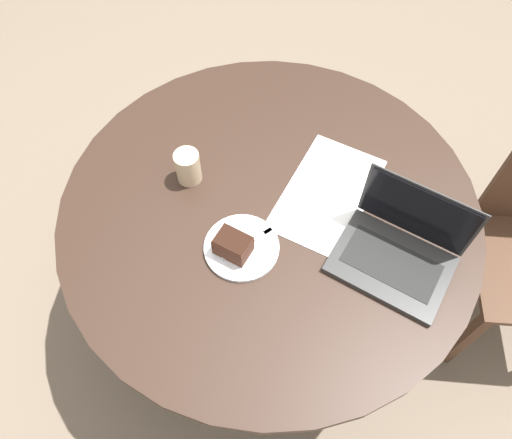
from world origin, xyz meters
The scene contains 8 objects.
ground_plane centered at (0.00, 0.00, 0.00)m, with size 12.00×12.00×0.00m, color #6B5B4C.
dining_table centered at (0.00, 0.00, 0.59)m, with size 1.26×1.26×0.71m.
paper_document centered at (-0.08, 0.16, 0.72)m, with size 0.44×0.33×0.00m.
plate centered at (0.16, -0.05, 0.72)m, with size 0.21×0.21×0.01m.
cake_slice centered at (0.18, -0.06, 0.76)m, with size 0.09×0.11×0.07m.
fork centered at (0.13, -0.02, 0.73)m, with size 0.14×0.13×0.00m.
coffee_glass centered at (-0.04, -0.26, 0.77)m, with size 0.08×0.08×0.11m.
laptop centered at (0.08, 0.38, 0.75)m, with size 0.32×0.37×0.23m.
Camera 1 is at (0.79, 0.15, 1.96)m, focal length 35.00 mm.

